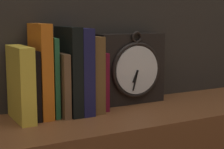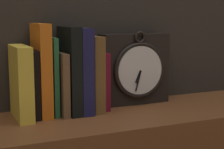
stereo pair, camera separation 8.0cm
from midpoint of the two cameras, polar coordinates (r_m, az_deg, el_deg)
name	(u,v)px [view 1 (the left image)]	position (r m, az deg, el deg)	size (l,w,h in m)	color
clock	(131,69)	(1.20, 1.00, 0.91)	(0.22, 0.08, 0.23)	black
book_slot0_yellow	(21,84)	(1.04, -15.91, -1.37)	(0.04, 0.15, 0.20)	yellow
book_slot1_black	(31,84)	(1.06, -14.43, -1.47)	(0.02, 0.13, 0.19)	black
book_slot2_orange	(41,71)	(1.06, -12.96, 0.55)	(0.03, 0.13, 0.26)	orange
book_slot3_green	(50,77)	(1.07, -11.51, -0.34)	(0.01, 0.12, 0.22)	#26673D
book_slot4_brown	(59,84)	(1.07, -10.22, -1.44)	(0.02, 0.14, 0.18)	brown
book_slot5_black	(69,71)	(1.08, -8.74, 0.56)	(0.03, 0.14, 0.25)	black
book_slot6_navy	(79,71)	(1.09, -7.08, 0.57)	(0.03, 0.14, 0.25)	#1C1B49
book_slot7_brown	(91,74)	(1.11, -5.33, 0.13)	(0.03, 0.13, 0.22)	brown
book_slot8_maroon	(98,80)	(1.13, -4.20, -0.92)	(0.02, 0.11, 0.17)	maroon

